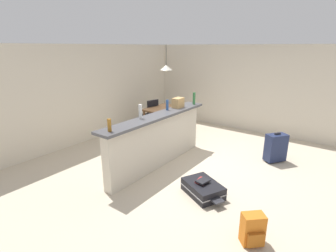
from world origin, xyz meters
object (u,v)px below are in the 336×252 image
grocery_bag (178,103)px  backpack_orange (253,230)px  bottle_amber (109,125)px  bottle_blue (167,105)px  pendant_lamp (166,67)px  dining_chair_far_side (151,113)px  suitcase_flat_black (203,189)px  suitcase_upright_navy (276,147)px  dining_table (164,111)px  book_stack (202,181)px  dining_chair_near_partition (180,119)px  bottle_green (194,98)px  bottle_white (140,112)px

grocery_bag → backpack_orange: size_ratio=0.62×
bottle_amber → bottle_blue: bearing=4.0°
pendant_lamp → backpack_orange: size_ratio=1.74×
dining_chair_far_side → backpack_orange: bearing=-125.1°
suitcase_flat_black → suitcase_upright_navy: suitcase_upright_navy is taller
dining_chair_far_side → backpack_orange: dining_chair_far_side is taller
dining_chair_far_side → suitcase_flat_black: dining_chair_far_side is taller
bottle_amber → dining_table: 3.41m
backpack_orange → book_stack: bearing=59.6°
grocery_bag → dining_chair_far_side: grocery_bag is taller
bottle_blue → dining_chair_near_partition: (1.36, 0.55, -0.71)m
bottle_green → dining_table: bearing=67.7°
bottle_blue → dining_chair_near_partition: 1.64m
book_stack → bottle_amber: bearing=123.6°
grocery_bag → book_stack: (-1.22, -1.35, -0.98)m
bottle_blue → bottle_amber: bearing=-176.0°
bottle_green → dining_chair_far_side: bottle_green is taller
bottle_amber → dining_chair_far_side: 3.63m
dining_table → suitcase_flat_black: dining_table is taller
grocery_bag → dining_table: 1.68m
grocery_bag → dining_chair_near_partition: grocery_bag is taller
bottle_blue → book_stack: bottle_blue is taller
bottle_white → book_stack: bearing=-91.1°
dining_chair_near_partition → backpack_orange: dining_chair_near_partition is taller
bottle_amber → pendant_lamp: bearing=21.1°
dining_chair_far_side → suitcase_flat_black: 3.83m
grocery_bag → book_stack: grocery_bag is taller
backpack_orange → suitcase_upright_navy: bearing=9.2°
pendant_lamp → backpack_orange: 4.95m
bottle_blue → suitcase_flat_black: bearing=-122.2°
suitcase_flat_black → backpack_orange: 1.24m
suitcase_flat_black → backpack_orange: (-0.63, -1.07, 0.09)m
pendant_lamp → suitcase_flat_black: bearing=-132.6°
bottle_amber → bottle_blue: size_ratio=0.94×
dining_chair_near_partition → pendant_lamp: size_ratio=1.27×
bottle_green → backpack_orange: size_ratio=0.68×
backpack_orange → pendant_lamp: bearing=50.6°
pendant_lamp → bottle_white: bearing=-154.4°
dining_chair_far_side → backpack_orange: 5.05m
bottle_blue → dining_table: size_ratio=0.21×
bottle_blue → suitcase_flat_black: bottle_blue is taller
dining_table → bottle_green: bearing=-112.3°
dining_chair_far_side → suitcase_upright_navy: 3.69m
dining_table → book_stack: size_ratio=4.05×
book_stack → dining_chair_near_partition: bearing=41.0°
pendant_lamp → suitcase_flat_black: (-2.33, -2.53, -1.77)m
bottle_blue → dining_table: 1.88m
bottle_green → suitcase_upright_navy: size_ratio=0.42×
bottle_white → bottle_blue: 0.86m
suitcase_upright_navy → book_stack: 2.20m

